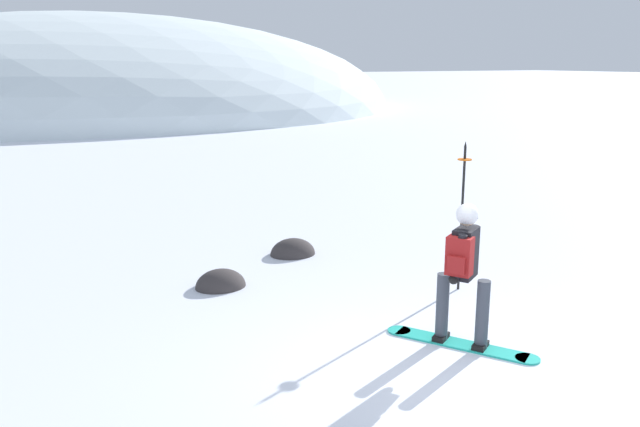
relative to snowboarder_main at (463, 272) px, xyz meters
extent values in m
plane|color=white|center=(-0.54, -0.63, -0.92)|extent=(300.00, 300.00, 0.00)
ellipsoid|color=white|center=(1.80, 41.35, -0.92)|extent=(40.78, 36.70, 12.59)
cube|color=#23B7A3|center=(0.03, 0.02, -0.91)|extent=(1.09, 1.46, 0.02)
cylinder|color=#23B7A3|center=(-0.40, 0.67, -0.91)|extent=(0.28, 0.28, 0.02)
cylinder|color=#23B7A3|center=(0.45, -0.64, -0.91)|extent=(0.28, 0.28, 0.02)
cube|color=black|center=(-0.10, 0.22, -0.86)|extent=(0.29, 0.25, 0.06)
cube|color=black|center=(0.16, -0.18, -0.86)|extent=(0.29, 0.25, 0.06)
cylinder|color=#3D424C|center=(-0.10, 0.22, -0.48)|extent=(0.15, 0.15, 0.82)
cylinder|color=#3D424C|center=(0.16, -0.18, -0.48)|extent=(0.15, 0.15, 0.82)
cube|color=black|center=(0.03, 0.02, 0.22)|extent=(0.42, 0.38, 0.58)
cylinder|color=black|center=(-0.17, -0.11, 0.22)|extent=(0.18, 0.20, 0.57)
cylinder|color=black|center=(0.22, 0.14, 0.22)|extent=(0.18, 0.20, 0.57)
sphere|color=black|center=(-0.21, -0.09, -0.03)|extent=(0.11, 0.11, 0.11)
sphere|color=black|center=(0.21, 0.19, -0.03)|extent=(0.11, 0.11, 0.11)
cube|color=maroon|center=(-0.14, -0.09, 0.24)|extent=(0.30, 0.33, 0.44)
cube|color=maroon|center=(-0.23, -0.15, 0.16)|extent=(0.16, 0.20, 0.20)
sphere|color=beige|center=(0.03, 0.02, 0.64)|extent=(0.21, 0.21, 0.21)
sphere|color=silver|center=(0.03, 0.02, 0.67)|extent=(0.25, 0.25, 0.25)
cube|color=navy|center=(0.14, 0.09, 0.64)|extent=(0.12, 0.16, 0.08)
cylinder|color=black|center=(1.23, 1.57, 0.13)|extent=(0.04, 0.04, 2.10)
cylinder|color=orange|center=(1.23, 1.57, 1.00)|extent=(0.20, 0.20, 0.02)
cone|color=black|center=(1.23, 1.57, 1.22)|extent=(0.04, 0.04, 0.08)
ellipsoid|color=#383333|center=(-0.21, 4.26, -0.92)|extent=(0.79, 0.68, 0.56)
ellipsoid|color=#383333|center=(-1.85, 3.24, -0.92)|extent=(0.76, 0.64, 0.53)
camera|label=1|loc=(-4.66, -5.59, 2.37)|focal=36.56mm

